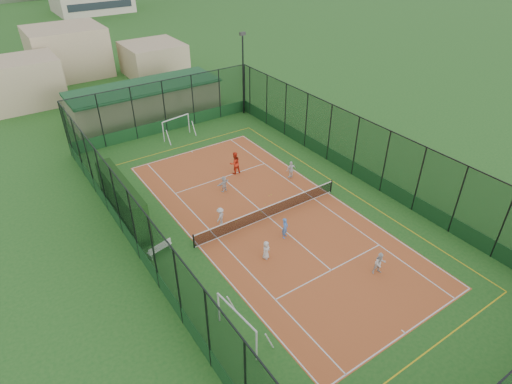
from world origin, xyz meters
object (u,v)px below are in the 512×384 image
Objects in this scene: clubhouse at (145,100)px; coach at (235,163)px; floodlight_ne at (243,75)px; futsal_goal_near at (237,326)px; child_near_right at (380,263)px; child_far_right at (291,170)px; white_bench at (159,248)px; child_far_left at (220,216)px; child_near_mid at (285,228)px; futsal_goal_far at (176,128)px; child_far_back at (224,184)px; child_near_left at (266,250)px.

clubhouse reaches higher than coach.
floodlight_ne reaches higher than futsal_goal_near.
child_far_right is (2.42, 11.46, -0.01)m from child_near_right.
futsal_goal_near is at bearing -99.39° from white_bench.
clubhouse is 10.48× the size of child_far_right.
child_far_left is at bearing 17.93° from child_far_right.
child_far_left is 0.69× the size of coach.
child_near_mid is at bearing -90.92° from clubhouse.
coach is at bearing 18.94° from white_bench.
clubhouse is 6.77m from futsal_goal_far.
futsal_goal_near is at bearing -163.48° from child_near_right.
child_far_left reaches higher than child_far_back.
futsal_goal_far is 2.02× the size of child_near_right.
futsal_goal_near is at bearing -123.36° from floodlight_ne.
child_far_right reaches higher than child_far_back.
child_far_back is (2.30, 3.43, -0.02)m from child_far_left.
child_near_mid reaches higher than child_far_back.
coach is (1.23, -15.56, -0.62)m from clubhouse.
coach is (8.45, 13.87, -0.05)m from futsal_goal_near.
futsal_goal_near is 15.98m from child_far_right.
child_near_left reaches higher than white_bench.
clubhouse is 9.32× the size of white_bench.
child_far_left is at bearing 94.66° from child_near_mid.
child_near_right is at bearing -54.97° from white_bench.
floodlight_ne reaches higher than child_near_mid.
child_far_left is (-2.76, 3.56, -0.09)m from child_near_mid.
futsal_goal_far is 1.58× the size of coach.
child_far_back is (6.37, 12.06, -0.36)m from futsal_goal_near.
futsal_goal_far is at bearing -23.78° from futsal_goal_near.
clubhouse reaches higher than futsal_goal_far.
child_near_right reaches higher than white_bench.
floodlight_ne is 6.60× the size of child_near_left.
child_near_right is 13.07m from child_far_back.
white_bench is at bearing -110.12° from clubhouse.
clubhouse reaches higher than child_far_back.
child_far_back is (1.72, 7.95, 0.01)m from child_near_left.
futsal_goal_far is 2.05× the size of child_far_right.
child_far_left is (-5.30, 9.29, -0.09)m from child_near_right.
floodlight_ne is 28.94m from futsal_goal_near.
futsal_goal_near is 1.65× the size of coach.
child_near_right is at bearing -99.30° from child_near_mid.
child_far_back is (-0.46, 6.99, -0.10)m from child_near_mid.
floodlight_ne is 21.25m from child_near_mid.
clubhouse is at bearing -87.74° from coach.
floodlight_ne is at bearing 95.95° from child_near_right.
floodlight_ne reaches higher than white_bench.
child_far_left is at bearing -127.35° from floodlight_ne.
child_near_mid is at bearing 77.31° from coach.
child_far_left is at bearing 140.28° from child_near_right.
child_far_back is at bearing -105.87° from futsal_goal_far.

